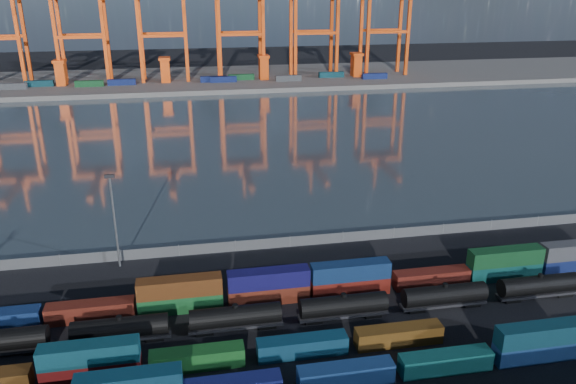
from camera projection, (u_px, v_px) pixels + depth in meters
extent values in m
plane|color=black|center=(328.00, 336.00, 77.17)|extent=(700.00, 700.00, 0.00)
plane|color=#323F48|center=(244.00, 138.00, 173.66)|extent=(700.00, 700.00, 0.00)
cube|color=#514F4C|center=(220.00, 79.00, 269.80)|extent=(700.00, 70.00, 2.00)
cube|color=#0D3146|center=(129.00, 383.00, 62.51)|extent=(11.80, 2.40, 2.56)
cube|color=navy|center=(346.00, 374.00, 67.72)|extent=(11.80, 2.40, 2.56)
cube|color=#0D4745|center=(445.00, 362.00, 69.92)|extent=(11.80, 2.40, 2.56)
cube|color=navy|center=(538.00, 350.00, 72.09)|extent=(11.80, 2.40, 2.56)
cube|color=#0B303D|center=(541.00, 334.00, 71.18)|extent=(11.80, 2.40, 2.56)
cube|color=#5B0D0E|center=(92.00, 370.00, 68.39)|extent=(11.85, 2.41, 2.57)
cube|color=#0D3B48|center=(89.00, 353.00, 67.48)|extent=(11.85, 2.41, 2.57)
cube|color=#16541E|center=(197.00, 358.00, 70.58)|extent=(11.85, 2.41, 2.57)
cube|color=#0E344C|center=(302.00, 346.00, 72.88)|extent=(11.85, 2.41, 2.57)
cube|color=#5A3812|center=(399.00, 335.00, 75.14)|extent=(11.85, 2.41, 2.57)
cube|color=#5D1D12|center=(91.00, 311.00, 80.54)|extent=(12.33, 2.51, 2.67)
cube|color=#165424|center=(181.00, 302.00, 82.72)|extent=(12.33, 2.51, 2.67)
cube|color=#5C2F12|center=(180.00, 286.00, 81.77)|extent=(12.33, 2.51, 2.67)
cube|color=#5F2013|center=(269.00, 294.00, 84.96)|extent=(12.33, 2.51, 2.67)
cube|color=#120F4D|center=(269.00, 278.00, 84.02)|extent=(12.33, 2.51, 2.67)
cube|color=maroon|center=(350.00, 286.00, 87.15)|extent=(12.33, 2.51, 2.67)
cube|color=navy|center=(351.00, 271.00, 86.20)|extent=(12.33, 2.51, 2.67)
cube|color=#601B13|center=(431.00, 278.00, 89.45)|extent=(12.33, 2.51, 2.67)
cube|color=#0C403E|center=(504.00, 271.00, 91.60)|extent=(12.33, 2.51, 2.67)
cube|color=#11421F|center=(506.00, 256.00, 90.65)|extent=(12.33, 2.51, 2.67)
cube|color=#101C50|center=(574.00, 264.00, 93.80)|extent=(12.33, 2.51, 2.67)
cube|color=black|center=(35.00, 349.00, 73.91)|extent=(2.44, 1.75, 0.58)
cylinder|color=black|center=(120.00, 328.00, 75.12)|extent=(12.67, 2.83, 2.83)
cylinder|color=black|center=(119.00, 318.00, 74.57)|extent=(0.78, 0.78, 0.49)
cube|color=black|center=(121.00, 338.00, 75.67)|extent=(13.16, 1.95, 0.39)
cube|color=black|center=(88.00, 344.00, 75.06)|extent=(2.44, 1.75, 0.58)
cube|color=black|center=(155.00, 336.00, 76.56)|extent=(2.44, 1.75, 0.58)
cylinder|color=black|center=(236.00, 316.00, 77.77)|extent=(12.67, 2.83, 2.83)
cylinder|color=black|center=(235.00, 306.00, 77.21)|extent=(0.78, 0.78, 0.49)
cube|color=black|center=(236.00, 325.00, 78.32)|extent=(13.16, 1.95, 0.39)
cube|color=black|center=(204.00, 331.00, 77.71)|extent=(2.44, 1.75, 0.58)
cube|color=black|center=(267.00, 324.00, 79.21)|extent=(2.44, 1.75, 0.58)
cylinder|color=black|center=(343.00, 305.00, 80.42)|extent=(12.67, 2.83, 2.83)
cylinder|color=black|center=(344.00, 295.00, 79.86)|extent=(0.78, 0.78, 0.49)
cube|color=black|center=(343.00, 314.00, 80.97)|extent=(13.16, 1.95, 0.39)
cube|color=black|center=(313.00, 320.00, 80.36)|extent=(2.44, 1.75, 0.58)
cube|color=black|center=(372.00, 313.00, 81.86)|extent=(2.44, 1.75, 0.58)
cylinder|color=black|center=(444.00, 294.00, 83.07)|extent=(12.67, 2.83, 2.83)
cylinder|color=black|center=(445.00, 285.00, 82.51)|extent=(0.78, 0.78, 0.49)
cube|color=black|center=(443.00, 303.00, 83.62)|extent=(13.16, 1.95, 0.39)
cube|color=black|center=(415.00, 309.00, 83.01)|extent=(2.44, 1.75, 0.58)
cube|color=black|center=(470.00, 303.00, 84.51)|extent=(2.44, 1.75, 0.58)
cylinder|color=black|center=(539.00, 285.00, 85.72)|extent=(12.67, 2.83, 2.83)
cylinder|color=black|center=(541.00, 276.00, 85.16)|extent=(0.78, 0.78, 0.49)
cube|color=black|center=(537.00, 294.00, 86.27)|extent=(13.16, 1.95, 0.39)
cube|color=black|center=(511.00, 298.00, 85.66)|extent=(2.44, 1.75, 0.58)
cube|color=black|center=(563.00, 293.00, 87.16)|extent=(2.44, 1.75, 0.58)
cube|color=#595B5E|center=(290.00, 242.00, 102.54)|extent=(160.00, 0.06, 2.00)
cylinder|color=slate|center=(60.00, 260.00, 95.67)|extent=(0.12, 0.12, 2.20)
cylinder|color=slate|center=(120.00, 255.00, 97.38)|extent=(0.12, 0.12, 2.20)
cylinder|color=slate|center=(179.00, 250.00, 99.09)|extent=(0.12, 0.12, 2.20)
cylinder|color=slate|center=(235.00, 246.00, 100.80)|extent=(0.12, 0.12, 2.20)
cylinder|color=slate|center=(290.00, 241.00, 102.51)|extent=(0.12, 0.12, 2.20)
cylinder|color=slate|center=(343.00, 237.00, 104.22)|extent=(0.12, 0.12, 2.20)
cylinder|color=slate|center=(394.00, 233.00, 105.93)|extent=(0.12, 0.12, 2.20)
cylinder|color=slate|center=(443.00, 229.00, 107.64)|extent=(0.12, 0.12, 2.20)
cylinder|color=slate|center=(491.00, 225.00, 109.34)|extent=(0.12, 0.12, 2.20)
cylinder|color=slate|center=(538.00, 221.00, 111.05)|extent=(0.12, 0.12, 2.20)
cylinder|color=slate|center=(115.00, 223.00, 93.09)|extent=(0.36, 0.36, 16.00)
cube|color=black|center=(109.00, 176.00, 90.14)|extent=(1.60, 0.40, 0.60)
cube|color=#F24C11|center=(19.00, 43.00, 238.76)|extent=(1.45, 1.45, 40.88)
cube|color=#F24C11|center=(26.00, 41.00, 248.77)|extent=(1.45, 1.45, 40.88)
cube|color=#F24C11|center=(1.00, 36.00, 246.34)|extent=(19.98, 1.27, 1.27)
cube|color=#F24C11|center=(56.00, 42.00, 241.32)|extent=(1.45, 1.45, 40.88)
cube|color=#F24C11|center=(61.00, 40.00, 251.34)|extent=(1.45, 1.45, 40.88)
cube|color=#F24C11|center=(105.00, 42.00, 244.74)|extent=(1.45, 1.45, 40.88)
cube|color=#F24C11|center=(107.00, 39.00, 254.76)|extent=(1.45, 1.45, 40.88)
cube|color=#F24C11|center=(80.00, 37.00, 242.30)|extent=(19.98, 1.27, 1.27)
cube|color=#F24C11|center=(84.00, 35.00, 252.32)|extent=(19.98, 1.27, 1.27)
cube|color=#F24C11|center=(140.00, 41.00, 247.30)|extent=(1.45, 1.45, 40.88)
cube|color=#F24C11|center=(141.00, 39.00, 257.32)|extent=(1.45, 1.45, 40.88)
cube|color=#F24C11|center=(186.00, 40.00, 250.72)|extent=(1.45, 1.45, 40.88)
cube|color=#F24C11|center=(185.00, 38.00, 260.74)|extent=(1.45, 1.45, 40.88)
cube|color=#F24C11|center=(163.00, 36.00, 248.29)|extent=(19.98, 1.27, 1.27)
cube|color=#F24C11|center=(163.00, 34.00, 258.30)|extent=(19.98, 1.27, 1.27)
cube|color=#F24C11|center=(219.00, 39.00, 253.29)|extent=(1.45, 1.45, 40.88)
cube|color=#F24C11|center=(218.00, 37.00, 263.30)|extent=(1.45, 1.45, 40.88)
cube|color=#F24C11|center=(263.00, 39.00, 256.70)|extent=(1.45, 1.45, 40.88)
cube|color=#F24C11|center=(260.00, 36.00, 266.72)|extent=(1.45, 1.45, 40.88)
cube|color=#F24C11|center=(241.00, 34.00, 254.27)|extent=(19.98, 1.27, 1.27)
cube|color=#F24C11|center=(239.00, 32.00, 264.28)|extent=(19.98, 1.27, 1.27)
cube|color=#F24C11|center=(295.00, 38.00, 259.27)|extent=(1.45, 1.45, 40.88)
cube|color=#F24C11|center=(291.00, 36.00, 269.28)|extent=(1.45, 1.45, 40.88)
cube|color=#F24C11|center=(337.00, 37.00, 262.68)|extent=(1.45, 1.45, 40.88)
cube|color=#F24C11|center=(331.00, 35.00, 272.70)|extent=(1.45, 1.45, 40.88)
cube|color=#F24C11|center=(316.00, 33.00, 260.25)|extent=(19.98, 1.27, 1.27)
cube|color=#F24C11|center=(311.00, 31.00, 270.27)|extent=(19.98, 1.27, 1.27)
cube|color=#F24C11|center=(368.00, 37.00, 265.25)|extent=(1.45, 1.45, 40.88)
cube|color=#F24C11|center=(361.00, 35.00, 275.27)|extent=(1.45, 1.45, 40.88)
cube|color=#F24C11|center=(408.00, 36.00, 268.66)|extent=(1.45, 1.45, 40.88)
cube|color=#F24C11|center=(399.00, 34.00, 278.68)|extent=(1.45, 1.45, 40.88)
cube|color=#F24C11|center=(388.00, 32.00, 266.23)|extent=(19.98, 1.27, 1.27)
cube|color=#F24C11|center=(381.00, 30.00, 276.25)|extent=(19.98, 1.27, 1.27)
cube|color=navy|center=(223.00, 79.00, 255.01)|extent=(12.00, 2.44, 2.60)
cube|color=navy|center=(374.00, 76.00, 263.64)|extent=(12.00, 2.44, 2.60)
cube|color=navy|center=(214.00, 79.00, 255.56)|extent=(12.00, 2.44, 2.60)
cube|color=#0C3842|center=(39.00, 83.00, 244.84)|extent=(12.00, 2.44, 2.60)
cube|color=#3F4244|center=(12.00, 86.00, 238.78)|extent=(12.00, 2.44, 2.60)
cube|color=#3F4244|center=(288.00, 78.00, 258.27)|extent=(12.00, 2.44, 2.60)
cube|color=#144C23|center=(89.00, 84.00, 244.59)|extent=(12.00, 2.44, 2.60)
cube|color=navy|center=(122.00, 82.00, 248.13)|extent=(12.00, 2.44, 2.60)
cube|color=#144C23|center=(241.00, 77.00, 260.91)|extent=(12.00, 2.44, 2.60)
cube|color=#0C3842|center=(331.00, 75.00, 267.67)|extent=(12.00, 2.44, 2.60)
cube|color=#F24C11|center=(61.00, 74.00, 246.51)|extent=(4.00, 6.00, 10.00)
cube|color=#F24C11|center=(59.00, 61.00, 244.56)|extent=(5.00, 7.00, 1.20)
cube|color=#F24C11|center=(165.00, 71.00, 254.20)|extent=(4.00, 6.00, 10.00)
cube|color=#F24C11|center=(164.00, 59.00, 252.25)|extent=(5.00, 7.00, 1.20)
cube|color=#F24C11|center=(264.00, 68.00, 261.89)|extent=(4.00, 6.00, 10.00)
cube|color=#F24C11|center=(263.00, 56.00, 259.94)|extent=(5.00, 7.00, 1.20)
cube|color=#F24C11|center=(356.00, 66.00, 269.58)|extent=(4.00, 6.00, 10.00)
cube|color=#F24C11|center=(357.00, 54.00, 267.63)|extent=(5.00, 7.00, 1.20)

